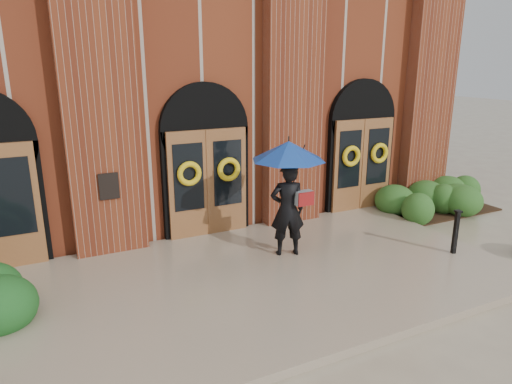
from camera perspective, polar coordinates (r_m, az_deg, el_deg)
ground at (r=8.85m, az=0.50°, el=-11.75°), size 90.00×90.00×0.00m
landing at (r=8.93m, az=0.06°, el=-10.93°), size 10.00×5.30×0.15m
church_building at (r=16.18m, az=-13.95°, el=13.31°), size 16.20×12.53×7.00m
man_with_umbrella at (r=9.35m, az=4.05°, el=1.95°), size 1.93×1.93×2.44m
metal_post at (r=10.61m, az=23.70°, el=-4.48°), size 0.16×0.16×0.96m
hedge_wall_right at (r=13.95m, az=22.05°, el=-0.69°), size 3.13×1.25×0.80m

